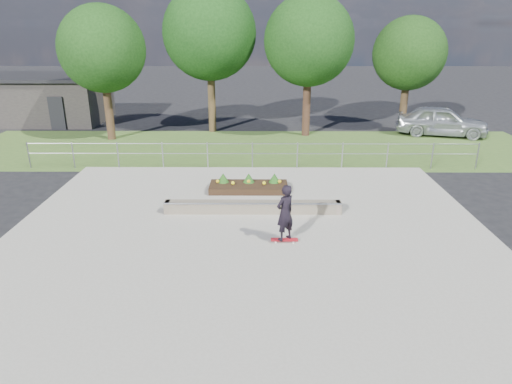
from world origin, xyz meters
TOP-DOWN VIEW (x-y plane):
  - ground at (0.00, 0.00)m, footprint 120.00×120.00m
  - grass_verge at (0.00, 11.00)m, footprint 30.00×8.00m
  - concrete_slab at (0.00, 0.00)m, footprint 15.00×15.00m
  - fence at (0.00, 7.50)m, footprint 20.06×0.06m
  - building at (-14.00, 18.00)m, footprint 8.40×5.40m
  - tree_far_left at (-8.00, 13.00)m, footprint 4.55×4.55m
  - tree_mid_left at (-2.50, 15.00)m, footprint 5.25×5.25m
  - tree_mid_right at (3.00, 14.00)m, footprint 4.90×4.90m
  - tree_far_right at (9.00, 15.50)m, footprint 4.20×4.20m
  - grind_ledge at (0.08, 2.28)m, footprint 6.00×0.44m
  - planter_bed at (-0.10, 4.55)m, footprint 3.00×1.20m
  - skateboarder at (1.05, 0.06)m, footprint 0.80×0.71m
  - parked_car at (10.83, 14.04)m, footprint 5.37×3.24m

SIDE VIEW (x-z plane):
  - ground at x=0.00m, z-range 0.00..0.00m
  - grass_verge at x=0.00m, z-range 0.00..0.02m
  - concrete_slab at x=0.00m, z-range 0.00..0.06m
  - planter_bed at x=-0.10m, z-range -0.06..0.55m
  - grind_ledge at x=0.08m, z-range 0.05..0.48m
  - fence at x=0.00m, z-range 0.17..1.37m
  - parked_car at x=10.83m, z-range 0.00..1.71m
  - skateboarder at x=1.05m, z-range 0.09..1.87m
  - building at x=-14.00m, z-range 0.01..3.01m
  - tree_far_right at x=9.00m, z-range 1.18..7.78m
  - tree_far_left at x=-8.00m, z-range 1.28..8.43m
  - tree_mid_right at x=3.00m, z-range 1.38..9.08m
  - tree_mid_left at x=-2.50m, z-range 1.48..9.73m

